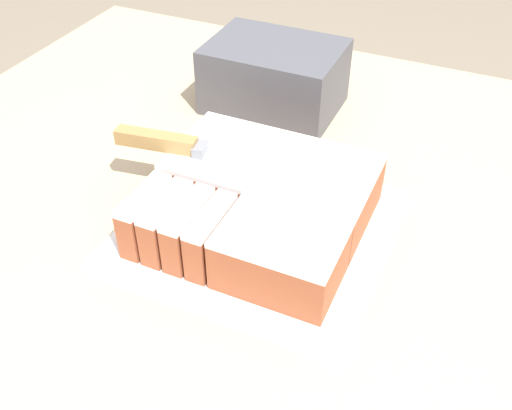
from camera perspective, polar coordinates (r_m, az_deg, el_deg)
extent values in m
cube|color=tan|center=(1.21, 3.18, -17.35)|extent=(1.40, 1.10, 0.90)
cube|color=white|center=(0.84, 0.00, -2.17)|extent=(0.35, 0.33, 0.01)
cube|color=#994C2D|center=(0.85, 1.46, 1.88)|extent=(0.28, 0.16, 0.07)
cube|color=white|center=(0.83, 1.50, 3.97)|extent=(0.28, 0.16, 0.01)
cube|color=#994C2D|center=(0.74, 2.26, -5.14)|extent=(0.15, 0.10, 0.07)
cube|color=white|center=(0.71, 2.34, -2.96)|extent=(0.15, 0.10, 0.01)
cube|color=#994C2D|center=(0.81, -10.38, -1.24)|extent=(0.03, 0.10, 0.07)
cube|color=white|center=(0.78, -10.71, 0.87)|extent=(0.03, 0.10, 0.01)
cube|color=#994C2D|center=(0.79, -8.41, -1.88)|extent=(0.03, 0.10, 0.07)
cube|color=white|center=(0.77, -8.68, 0.25)|extent=(0.03, 0.10, 0.01)
cube|color=#994C2D|center=(0.78, -6.37, -2.54)|extent=(0.03, 0.10, 0.07)
cube|color=white|center=(0.76, -6.58, -0.39)|extent=(0.03, 0.10, 0.01)
cube|color=#994C2D|center=(0.77, -4.26, -3.22)|extent=(0.03, 0.10, 0.07)
cube|color=white|center=(0.74, -4.40, -1.06)|extent=(0.03, 0.10, 0.01)
cube|color=silver|center=(0.82, 0.97, 3.93)|extent=(0.20, 0.06, 0.00)
cube|color=slate|center=(0.84, -5.34, 5.29)|extent=(0.02, 0.03, 0.02)
cube|color=olive|center=(0.86, -9.49, 6.09)|extent=(0.12, 0.04, 0.02)
cube|color=#47474C|center=(1.09, 1.76, 12.11)|extent=(0.23, 0.17, 0.12)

